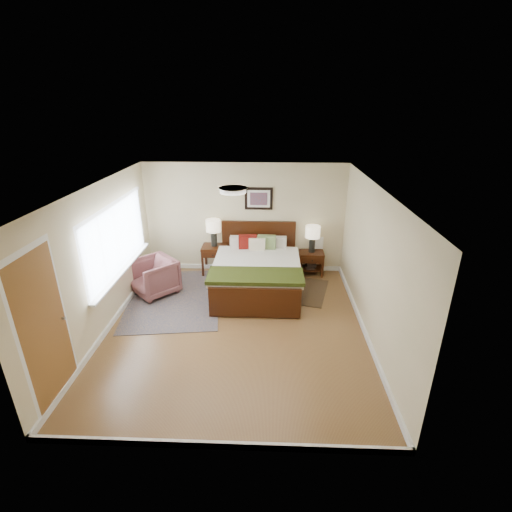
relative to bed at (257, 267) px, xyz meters
name	(u,v)px	position (x,y,z in m)	size (l,w,h in m)	color
floor	(236,327)	(-0.31, -1.42, -0.54)	(5.00, 5.00, 0.00)	brown
back_wall	(245,218)	(-0.31, 1.08, 0.71)	(4.50, 0.04, 2.50)	beige
front_wall	(212,362)	(-0.31, -3.92, 0.71)	(4.50, 0.04, 2.50)	beige
left_wall	(100,261)	(-2.56, -1.42, 0.71)	(0.04, 5.00, 2.50)	beige
right_wall	(373,265)	(1.94, -1.42, 0.71)	(0.04, 5.00, 2.50)	beige
ceiling	(233,188)	(-0.31, -1.42, 1.96)	(4.50, 5.00, 0.02)	white
window	(118,239)	(-2.51, -0.72, 0.83)	(0.11, 2.72, 1.32)	silver
door	(45,330)	(-2.54, -3.17, 0.53)	(0.06, 1.00, 2.18)	silver
ceil_fixture	(233,190)	(-0.31, -1.42, 1.92)	(0.44, 0.44, 0.08)	white
bed	(257,267)	(0.00, 0.00, 0.00)	(1.80, 2.19, 1.18)	#381708
wall_art	(259,199)	(0.00, 1.05, 1.18)	(0.62, 0.05, 0.50)	black
nightstand_left	(214,251)	(-1.00, 0.83, -0.01)	(0.56, 0.50, 0.66)	#381708
nightstand_right	(311,261)	(1.21, 0.84, -0.20)	(0.55, 0.41, 0.55)	#381708
lamp_left	(213,228)	(-1.00, 0.85, 0.54)	(0.33, 0.33, 0.61)	black
lamp_right	(313,234)	(1.21, 0.85, 0.43)	(0.33, 0.33, 0.61)	black
armchair	(154,277)	(-2.11, -0.21, -0.17)	(0.80, 0.83, 0.75)	brown
rug_persian	(175,298)	(-1.66, -0.42, -0.54)	(1.78, 2.52, 0.01)	#0C1F3E
rug_navy	(306,291)	(1.03, -0.02, -0.54)	(0.82, 1.24, 0.01)	black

